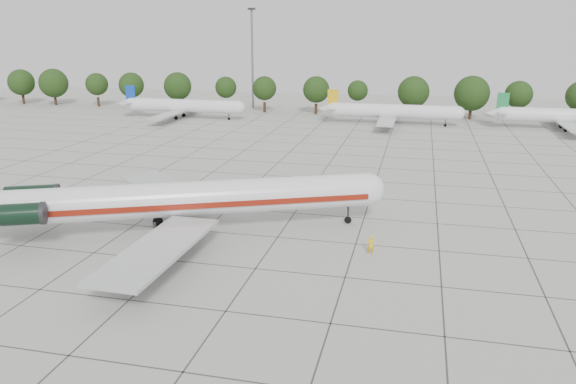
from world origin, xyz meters
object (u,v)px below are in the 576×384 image
(bg_airliner_c, at_px, (392,111))
(bg_airliner_d, at_px, (569,116))
(floodlight_mast, at_px, (252,53))
(main_airliner, at_px, (162,200))
(ground_crew, at_px, (371,245))
(bg_airliner_b, at_px, (183,106))

(bg_airliner_c, distance_m, bg_airliner_d, 36.13)
(floodlight_mast, bearing_deg, main_airliner, -78.94)
(ground_crew, bearing_deg, bg_airliner_b, -64.87)
(bg_airliner_d, bearing_deg, bg_airliner_b, -177.62)
(main_airliner, relative_size, bg_airliner_b, 1.55)
(bg_airliner_c, height_order, bg_airliner_d, same)
(bg_airliner_c, xyz_separation_m, floodlight_mast, (-37.56, 18.97, 11.37))
(ground_crew, xyz_separation_m, bg_airliner_b, (-50.62, 73.25, 1.98))
(bg_airliner_b, distance_m, bg_airliner_d, 84.72)
(main_airliner, height_order, ground_crew, main_airliner)
(main_airliner, bearing_deg, bg_airliner_d, 30.39)
(main_airliner, distance_m, bg_airliner_b, 78.65)
(bg_airliner_c, bearing_deg, bg_airliner_b, -177.54)
(bg_airliner_b, relative_size, floodlight_mast, 1.11)
(main_airliner, xyz_separation_m, bg_airliner_b, (-29.37, 72.96, -0.88))
(bg_airliner_b, bearing_deg, ground_crew, -55.35)
(main_airliner, xyz_separation_m, bg_airliner_c, (19.18, 75.05, -0.88))
(main_airliner, xyz_separation_m, floodlight_mast, (-18.38, 94.01, 10.49))
(ground_crew, bearing_deg, floodlight_mast, -76.71)
(main_airliner, distance_m, bg_airliner_d, 94.37)
(floodlight_mast, bearing_deg, bg_airliner_c, -26.79)
(bg_airliner_b, bearing_deg, bg_airliner_c, 2.46)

